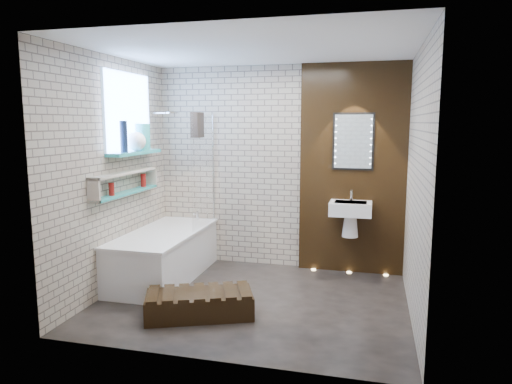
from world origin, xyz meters
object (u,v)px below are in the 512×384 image
(bath_screen, at_px, (203,171))
(led_mirror, at_px, (353,142))
(bathtub, at_px, (164,255))
(washbasin, at_px, (350,213))
(walnut_step, at_px, (199,305))

(bath_screen, relative_size, led_mirror, 2.00)
(bathtub, xyz_separation_m, bath_screen, (0.35, 0.44, 0.99))
(bathtub, bearing_deg, washbasin, 16.01)
(bathtub, relative_size, walnut_step, 1.69)
(led_mirror, relative_size, walnut_step, 0.68)
(led_mirror, xyz_separation_m, walnut_step, (-1.36, -1.74, -1.54))
(walnut_step, bearing_deg, led_mirror, 52.08)
(bathtub, distance_m, walnut_step, 1.27)
(bathtub, height_order, walnut_step, bathtub)
(bathtub, xyz_separation_m, walnut_step, (0.82, -0.96, -0.18))
(bath_screen, bearing_deg, walnut_step, -71.62)
(bath_screen, distance_m, walnut_step, 1.88)
(led_mirror, distance_m, walnut_step, 2.69)
(washbasin, bearing_deg, walnut_step, -130.59)
(bathtub, xyz_separation_m, led_mirror, (2.17, 0.78, 1.36))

